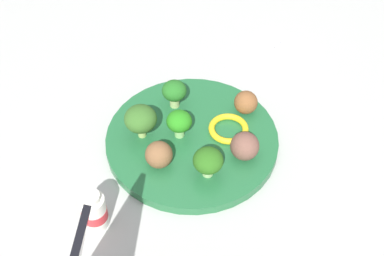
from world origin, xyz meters
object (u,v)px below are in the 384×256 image
at_px(meatball_back_left, 245,146).
at_px(knife, 284,58).
at_px(meatball_front_left, 246,102).
at_px(broccoli_floret_back_left, 208,161).
at_px(plate, 192,140).
at_px(napkin, 273,59).
at_px(pepper_ring_far_rim, 229,129).
at_px(broccoli_floret_mid_left, 141,119).
at_px(broccoli_floret_back_right, 174,91).
at_px(fork, 267,51).
at_px(broccoli_floret_front_left, 179,122).
at_px(yogurt_bottle, 95,212).
at_px(meatball_front_right, 160,155).

bearing_deg(meatball_back_left, knife, 20.98).
bearing_deg(meatball_front_left, broccoli_floret_back_left, -164.32).
distance_m(plate, meatball_front_left, 0.11).
xyz_separation_m(plate, napkin, (0.26, 0.02, -0.01)).
bearing_deg(pepper_ring_far_rim, broccoli_floret_mid_left, 135.85).
bearing_deg(broccoli_floret_back_right, broccoli_floret_mid_left, -174.70).
bearing_deg(fork, broccoli_floret_back_right, 173.75).
xyz_separation_m(broccoli_floret_front_left, yogurt_bottle, (-0.19, -0.02, -0.02)).
bearing_deg(napkin, plate, -174.63).
xyz_separation_m(plate, meatball_front_left, (0.10, -0.03, 0.03)).
distance_m(broccoli_floret_mid_left, pepper_ring_far_rim, 0.14).
bearing_deg(broccoli_floret_back_right, plate, -115.68).
bearing_deg(broccoli_floret_mid_left, napkin, -6.71).
height_order(broccoli_floret_back_left, pepper_ring_far_rim, broccoli_floret_back_left).
xyz_separation_m(broccoli_floret_back_left, napkin, (0.30, 0.09, -0.04)).
relative_size(meatball_front_right, yogurt_bottle, 0.62).
relative_size(broccoli_floret_back_right, meatball_front_right, 1.20).
height_order(meatball_front_left, knife, meatball_front_left).
bearing_deg(broccoli_floret_front_left, fork, 5.49).
distance_m(broccoli_floret_back_right, yogurt_bottle, 0.25).
relative_size(broccoli_floret_back_left, pepper_ring_far_rim, 0.77).
bearing_deg(meatball_front_left, yogurt_bottle, 175.05).
height_order(plate, broccoli_floret_mid_left, broccoli_floret_mid_left).
distance_m(broccoli_floret_front_left, meatball_back_left, 0.11).
bearing_deg(knife, napkin, 118.12).
bearing_deg(meatball_front_right, napkin, 4.58).
height_order(broccoli_floret_back_right, broccoli_floret_front_left, broccoli_floret_back_right).
height_order(broccoli_floret_mid_left, napkin, broccoli_floret_mid_left).
height_order(broccoli_floret_back_right, meatball_back_left, broccoli_floret_back_right).
relative_size(broccoli_floret_back_left, broccoli_floret_mid_left, 0.86).
distance_m(broccoli_floret_back_left, meatball_back_left, 0.07).
bearing_deg(broccoli_floret_back_right, meatball_front_left, -54.40).
bearing_deg(pepper_ring_far_rim, plate, 143.43).
height_order(broccoli_floret_back_left, yogurt_bottle, yogurt_bottle).
height_order(meatball_back_left, knife, meatball_back_left).
height_order(fork, yogurt_bottle, yogurt_bottle).
distance_m(napkin, fork, 0.02).
bearing_deg(broccoli_floret_mid_left, knife, -9.44).
xyz_separation_m(meatball_front_right, pepper_ring_far_rim, (0.12, -0.03, -0.02)).
xyz_separation_m(knife, yogurt_bottle, (-0.48, -0.01, 0.02)).
distance_m(broccoli_floret_back_left, meatball_front_left, 0.15).
height_order(broccoli_floret_back_left, fork, broccoli_floret_back_left).
bearing_deg(meatball_front_left, pepper_ring_far_rim, -171.59).
height_order(napkin, fork, fork).
distance_m(plate, pepper_ring_far_rim, 0.06).
bearing_deg(broccoli_floret_back_right, yogurt_bottle, -163.40).
relative_size(broccoli_floret_front_left, pepper_ring_far_rim, 0.75).
bearing_deg(broccoli_floret_mid_left, broccoli_floret_front_left, -47.69).
bearing_deg(meatball_front_right, meatball_front_left, -8.19).
relative_size(broccoli_floret_front_left, meatball_back_left, 1.09).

